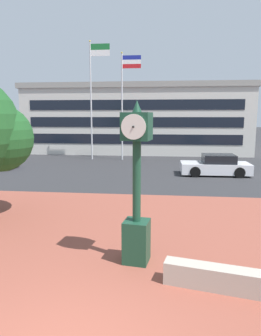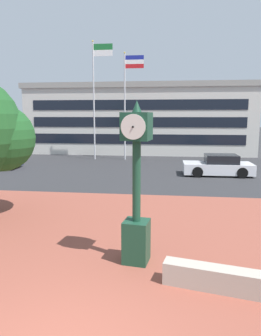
{
  "view_description": "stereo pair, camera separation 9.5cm",
  "coord_description": "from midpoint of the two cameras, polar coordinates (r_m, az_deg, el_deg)",
  "views": [
    {
      "loc": [
        1.55,
        -3.89,
        3.65
      ],
      "look_at": [
        0.71,
        3.75,
        2.35
      ],
      "focal_mm": 33.31,
      "sensor_mm": 36.0,
      "label": 1
    },
    {
      "loc": [
        1.65,
        -3.88,
        3.65
      ],
      "look_at": [
        0.71,
        3.75,
        2.35
      ],
      "focal_mm": 33.31,
      "sensor_mm": 36.0,
      "label": 2
    }
  ],
  "objects": [
    {
      "name": "plaza_brick_paving",
      "position": [
        8.05,
        -5.47,
        -17.44
      ],
      "size": [
        44.0,
        14.21,
        0.01
      ],
      "primitive_type": "cube",
      "color": "brown",
      "rests_on": "ground"
    },
    {
      "name": "planter_wall",
      "position": [
        7.23,
        19.81,
        -19.12
      ],
      "size": [
        3.21,
        1.07,
        0.5
      ],
      "primitive_type": "cube",
      "rotation": [
        0.0,
        0.0,
        -0.21
      ],
      "color": "#ADA393",
      "rests_on": "ground"
    },
    {
      "name": "street_clock",
      "position": [
        7.62,
        1.47,
        -4.28
      ],
      "size": [
        0.74,
        0.79,
        4.01
      ],
      "rotation": [
        0.0,
        0.0,
        -0.14
      ],
      "color": "#19422D",
      "rests_on": "ground"
    },
    {
      "name": "car_street_near",
      "position": [
        20.03,
        15.9,
        0.36
      ],
      "size": [
        4.2,
        2.0,
        1.28
      ],
      "rotation": [
        0.0,
        0.0,
        1.59
      ],
      "color": "silver",
      "rests_on": "ground"
    },
    {
      "name": "flagpole_primary",
      "position": [
        26.39,
        -6.29,
        13.82
      ],
      "size": [
        1.67,
        0.14,
        9.58
      ],
      "color": "silver",
      "rests_on": "ground"
    },
    {
      "name": "flagpole_secondary",
      "position": [
        25.89,
        -0.56,
        12.82
      ],
      "size": [
        1.6,
        0.14,
        8.64
      ],
      "color": "silver",
      "rests_on": "ground"
    },
    {
      "name": "civic_building",
      "position": [
        35.27,
        2.34,
        9.04
      ],
      "size": [
        21.84,
        14.23,
        6.63
      ],
      "color": "beige",
      "rests_on": "ground"
    }
  ]
}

